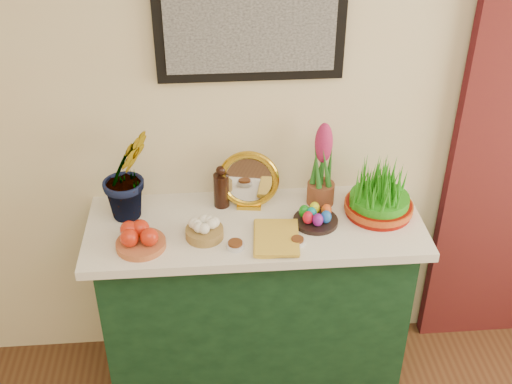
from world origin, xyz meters
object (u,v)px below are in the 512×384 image
mirror (249,181)px  wheatgrass_sabzeh (380,192)px  sideboard (255,304)px  hyacinth_green (126,161)px  book (254,237)px

mirror → wheatgrass_sabzeh: (0.54, -0.10, -0.02)m
sideboard → wheatgrass_sabzeh: bearing=2.6°
hyacinth_green → mirror: (0.50, 0.03, -0.13)m
book → wheatgrass_sabzeh: size_ratio=0.83×
mirror → wheatgrass_sabzeh: 0.55m
mirror → book: 0.28m
sideboard → hyacinth_green: hyacinth_green is taller
sideboard → hyacinth_green: (-0.52, 0.10, 0.73)m
book → mirror: bearing=95.4°
mirror → hyacinth_green: bearing=-176.9°
book → wheatgrass_sabzeh: 0.57m
mirror → book: bearing=-89.7°
hyacinth_green → sideboard: bearing=-42.6°
sideboard → book: (-0.02, -0.13, 0.48)m
sideboard → hyacinth_green: size_ratio=2.49×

